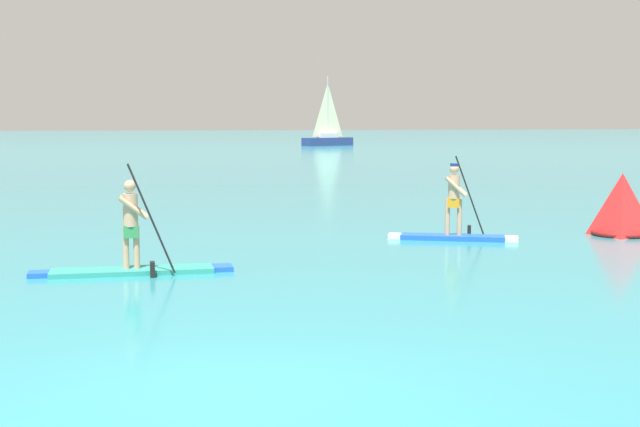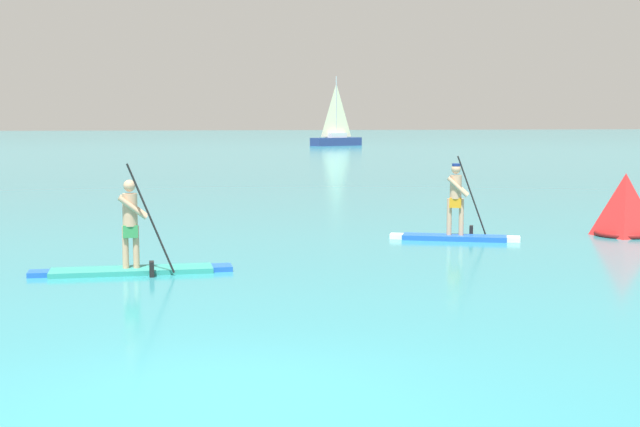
{
  "view_description": "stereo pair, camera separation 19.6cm",
  "coord_description": "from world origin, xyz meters",
  "px_view_note": "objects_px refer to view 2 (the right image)",
  "views": [
    {
      "loc": [
        -0.86,
        -8.02,
        2.7
      ],
      "look_at": [
        2.64,
        8.26,
        0.92
      ],
      "focal_mm": 49.53,
      "sensor_mm": 36.0,
      "label": 1
    },
    {
      "loc": [
        -0.67,
        -8.06,
        2.7
      ],
      "look_at": [
        2.64,
        8.26,
        0.92
      ],
      "focal_mm": 49.53,
      "sensor_mm": 36.0,
      "label": 2
    }
  ],
  "objects_px": {
    "paddleboarder_mid_center": "(133,254)",
    "race_marker_buoy": "(625,208)",
    "paddleboarder_far_right": "(456,222)",
    "sailboat_right_horizon": "(336,137)"
  },
  "relations": [
    {
      "from": "sailboat_right_horizon",
      "to": "race_marker_buoy",
      "type": "bearing_deg",
      "value": -123.66
    },
    {
      "from": "paddleboarder_mid_center",
      "to": "race_marker_buoy",
      "type": "distance_m",
      "value": 11.57
    },
    {
      "from": "paddleboarder_mid_center",
      "to": "sailboat_right_horizon",
      "type": "relative_size",
      "value": 0.49
    },
    {
      "from": "paddleboarder_mid_center",
      "to": "race_marker_buoy",
      "type": "height_order",
      "value": "paddleboarder_mid_center"
    },
    {
      "from": "paddleboarder_far_right",
      "to": "sailboat_right_horizon",
      "type": "relative_size",
      "value": 0.39
    },
    {
      "from": "race_marker_buoy",
      "to": "paddleboarder_far_right",
      "type": "bearing_deg",
      "value": 178.7
    },
    {
      "from": "paddleboarder_far_right",
      "to": "paddleboarder_mid_center",
      "type": "bearing_deg",
      "value": -134.63
    },
    {
      "from": "paddleboarder_mid_center",
      "to": "race_marker_buoy",
      "type": "relative_size",
      "value": 2.27
    },
    {
      "from": "paddleboarder_mid_center",
      "to": "paddleboarder_far_right",
      "type": "bearing_deg",
      "value": 22.62
    },
    {
      "from": "paddleboarder_mid_center",
      "to": "paddleboarder_far_right",
      "type": "height_order",
      "value": "paddleboarder_mid_center"
    }
  ]
}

